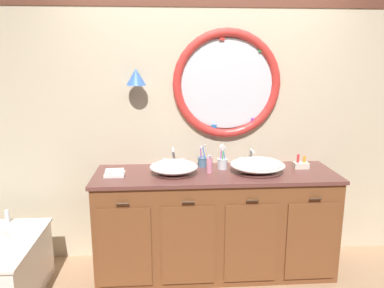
{
  "coord_description": "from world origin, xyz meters",
  "views": [
    {
      "loc": [
        -0.35,
        -2.77,
        1.83
      ],
      "look_at": [
        -0.14,
        0.25,
        1.15
      ],
      "focal_mm": 34.86,
      "sensor_mm": 36.0,
      "label": 1
    }
  ],
  "objects_px": {
    "toothbrush_holder_right": "(222,163)",
    "toiletry_basket": "(301,165)",
    "toothbrush_holder_left": "(202,161)",
    "folded_hand_towel": "(115,173)",
    "sink_basin_left": "(174,167)",
    "sink_basin_right": "(258,165)",
    "soap_dispenser": "(209,165)"
  },
  "relations": [
    {
      "from": "toothbrush_holder_right",
      "to": "toiletry_basket",
      "type": "height_order",
      "value": "toothbrush_holder_right"
    },
    {
      "from": "toothbrush_holder_left",
      "to": "toothbrush_holder_right",
      "type": "xyz_separation_m",
      "value": [
        0.17,
        -0.08,
        0.01
      ]
    },
    {
      "from": "folded_hand_towel",
      "to": "toothbrush_holder_right",
      "type": "bearing_deg",
      "value": 8.89
    },
    {
      "from": "toiletry_basket",
      "to": "sink_basin_left",
      "type": "bearing_deg",
      "value": -174.73
    },
    {
      "from": "sink_basin_left",
      "to": "toothbrush_holder_left",
      "type": "xyz_separation_m",
      "value": [
        0.26,
        0.22,
        -0.01
      ]
    },
    {
      "from": "sink_basin_right",
      "to": "soap_dispenser",
      "type": "distance_m",
      "value": 0.41
    },
    {
      "from": "sink_basin_right",
      "to": "toothbrush_holder_right",
      "type": "relative_size",
      "value": 2.09
    },
    {
      "from": "toothbrush_holder_left",
      "to": "folded_hand_towel",
      "type": "bearing_deg",
      "value": -163.22
    },
    {
      "from": "toothbrush_holder_left",
      "to": "toothbrush_holder_right",
      "type": "distance_m",
      "value": 0.19
    },
    {
      "from": "sink_basin_left",
      "to": "soap_dispenser",
      "type": "distance_m",
      "value": 0.3
    },
    {
      "from": "sink_basin_left",
      "to": "toiletry_basket",
      "type": "distance_m",
      "value": 1.13
    },
    {
      "from": "sink_basin_left",
      "to": "toiletry_basket",
      "type": "xyz_separation_m",
      "value": [
        1.12,
        0.1,
        -0.03
      ]
    },
    {
      "from": "sink_basin_right",
      "to": "toiletry_basket",
      "type": "distance_m",
      "value": 0.43
    },
    {
      "from": "sink_basin_left",
      "to": "soap_dispenser",
      "type": "height_order",
      "value": "soap_dispenser"
    },
    {
      "from": "folded_hand_towel",
      "to": "toiletry_basket",
      "type": "relative_size",
      "value": 1.29
    },
    {
      "from": "toothbrush_holder_right",
      "to": "toiletry_basket",
      "type": "bearing_deg",
      "value": -2.66
    },
    {
      "from": "sink_basin_left",
      "to": "toothbrush_holder_right",
      "type": "bearing_deg",
      "value": 17.55
    },
    {
      "from": "toothbrush_holder_left",
      "to": "soap_dispenser",
      "type": "distance_m",
      "value": 0.2
    },
    {
      "from": "sink_basin_left",
      "to": "sink_basin_right",
      "type": "bearing_deg",
      "value": 0.0
    },
    {
      "from": "sink_basin_left",
      "to": "toothbrush_holder_left",
      "type": "height_order",
      "value": "toothbrush_holder_left"
    },
    {
      "from": "toothbrush_holder_left",
      "to": "soap_dispenser",
      "type": "height_order",
      "value": "toothbrush_holder_left"
    },
    {
      "from": "sink_basin_left",
      "to": "folded_hand_towel",
      "type": "bearing_deg",
      "value": -179.08
    },
    {
      "from": "soap_dispenser",
      "to": "sink_basin_right",
      "type": "bearing_deg",
      "value": -2.89
    },
    {
      "from": "sink_basin_right",
      "to": "folded_hand_towel",
      "type": "xyz_separation_m",
      "value": [
        -1.2,
        -0.01,
        -0.04
      ]
    },
    {
      "from": "sink_basin_left",
      "to": "toiletry_basket",
      "type": "relative_size",
      "value": 3.16
    },
    {
      "from": "toothbrush_holder_right",
      "to": "toiletry_basket",
      "type": "distance_m",
      "value": 0.69
    },
    {
      "from": "soap_dispenser",
      "to": "toiletry_basket",
      "type": "xyz_separation_m",
      "value": [
        0.82,
        0.08,
        -0.04
      ]
    },
    {
      "from": "sink_basin_right",
      "to": "soap_dispenser",
      "type": "relative_size",
      "value": 2.82
    },
    {
      "from": "toothbrush_holder_right",
      "to": "soap_dispenser",
      "type": "bearing_deg",
      "value": -138.15
    },
    {
      "from": "toothbrush_holder_left",
      "to": "soap_dispenser",
      "type": "bearing_deg",
      "value": -78.19
    },
    {
      "from": "toiletry_basket",
      "to": "folded_hand_towel",
      "type": "bearing_deg",
      "value": -176.04
    },
    {
      "from": "sink_basin_left",
      "to": "soap_dispenser",
      "type": "xyz_separation_m",
      "value": [
        0.3,
        0.02,
        0.01
      ]
    }
  ]
}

